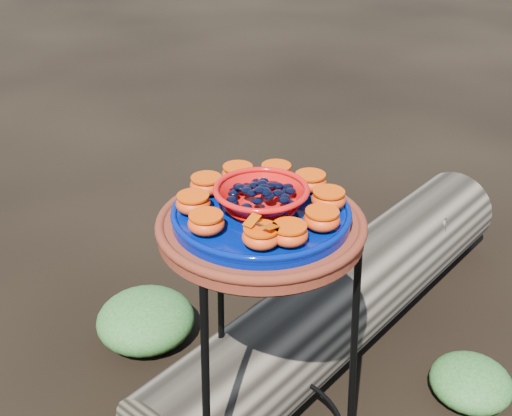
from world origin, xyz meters
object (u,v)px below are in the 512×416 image
plant_stand (261,367)px  red_bowl (261,199)px  driftwood_log (345,298)px  terracotta_saucer (261,228)px  cobalt_plate (261,215)px

plant_stand → red_bowl: 0.43m
red_bowl → driftwood_log: 0.87m
terracotta_saucer → red_bowl: bearing=0.0°
plant_stand → terracotta_saucer: bearing=0.0°
plant_stand → cobalt_plate: size_ratio=2.00×
terracotta_saucer → plant_stand: bearing=0.0°
plant_stand → driftwood_log: (0.48, 0.34, -0.20)m
terracotta_saucer → red_bowl: 0.06m
terracotta_saucer → cobalt_plate: 0.03m
plant_stand → terracotta_saucer: (0.00, 0.00, 0.37)m
plant_stand → cobalt_plate: 0.39m
plant_stand → terracotta_saucer: 0.37m
plant_stand → cobalt_plate: bearing=0.0°
cobalt_plate → red_bowl: size_ratio=2.00×
plant_stand → cobalt_plate: (0.00, 0.00, 0.39)m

